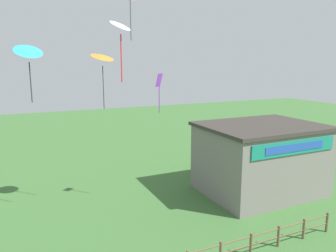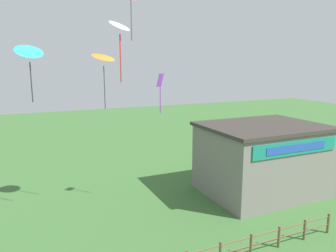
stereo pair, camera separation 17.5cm
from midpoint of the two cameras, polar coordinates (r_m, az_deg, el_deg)
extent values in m
cylinder|color=brown|center=(17.17, 14.56, -19.35)|extent=(0.14, 0.14, 1.13)
cylinder|color=brown|center=(18.20, 19.03, -17.77)|extent=(0.14, 0.14, 1.13)
cylinder|color=brown|center=(19.33, 22.94, -16.28)|extent=(0.14, 0.14, 1.13)
cylinder|color=brown|center=(20.55, 26.35, -14.91)|extent=(0.14, 0.14, 1.13)
cube|color=slate|center=(24.30, 16.18, -5.75)|extent=(7.89, 6.06, 4.68)
cube|color=#38332D|center=(23.73, 16.49, -0.04)|extent=(8.19, 6.36, 0.24)
cube|color=#197F6B|center=(21.74, 21.64, -3.56)|extent=(6.70, 0.08, 0.90)
cube|color=#234CAD|center=(21.70, 21.74, -3.59)|extent=(4.73, 0.04, 0.49)
cube|color=purple|center=(20.12, -1.12, 8.01)|extent=(0.60, 0.55, 0.80)
cylinder|color=purple|center=(20.21, -1.10, 4.65)|extent=(0.05, 0.05, 1.71)
cylinder|color=#4C4C51|center=(17.46, -6.11, 17.94)|extent=(0.05, 0.05, 2.05)
cone|color=white|center=(12.24, -7.99, 17.04)|extent=(1.07, 1.05, 0.43)
cylinder|color=red|center=(12.17, -7.85, 11.57)|extent=(0.05, 0.05, 1.70)
cone|color=#2DB2C6|center=(15.82, -22.78, 12.04)|extent=(1.47, 1.39, 0.68)
cylinder|color=#2D2D33|center=(15.84, -22.41, 7.04)|extent=(0.05, 0.05, 1.78)
cone|color=orange|center=(20.00, -10.94, 11.80)|extent=(1.83, 1.81, 0.56)
cylinder|color=#333338|center=(20.05, -10.75, 6.57)|extent=(0.05, 0.05, 2.56)
camera|label=1|loc=(0.09, -89.67, 0.06)|focal=35.00mm
camera|label=2|loc=(0.09, 90.33, -0.06)|focal=35.00mm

